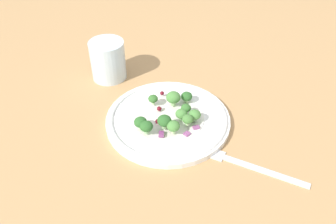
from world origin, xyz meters
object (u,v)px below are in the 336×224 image
Objects in this scene: fork at (248,165)px; broccoli_floret_2 at (152,99)px; plate at (168,119)px; broccoli_floret_1 at (195,115)px; broccoli_floret_0 at (141,122)px; water_glass at (108,60)px.

broccoli_floret_2 is at bearing -142.04° from fork.
plate is 12.26× the size of broccoli_floret_2.
broccoli_floret_0 is at bearing -89.37° from broccoli_floret_1.
fork is 39.24cm from water_glass.
water_glass is at bearing -151.16° from plate.
fork is at bearing 37.96° from broccoli_floret_2.
broccoli_floret_0 is at bearing -124.21° from fork.
plate is 6.51cm from broccoli_floret_0.
broccoli_floret_0 is 0.16× the size of fork.
plate is 18.12cm from fork.
broccoli_floret_0 is 1.03× the size of broccoli_floret_1.
broccoli_floret_0 is at bearing 12.13° from water_glass.
plate is 21.37cm from water_glass.
plate is at bearing -140.58° from fork.
broccoli_floret_0 reaches higher than fork.
plate is 2.74× the size of water_glass.
broccoli_floret_1 is at bearing 90.63° from broccoli_floret_0.
broccoli_floret_2 is at bearing 153.70° from broccoli_floret_0.
broccoli_floret_1 is 0.15× the size of fork.
fork is at bearing 33.73° from water_glass.
water_glass is (-32.44, -21.66, 4.23)cm from fork.
broccoli_floret_0 reaches higher than plate.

